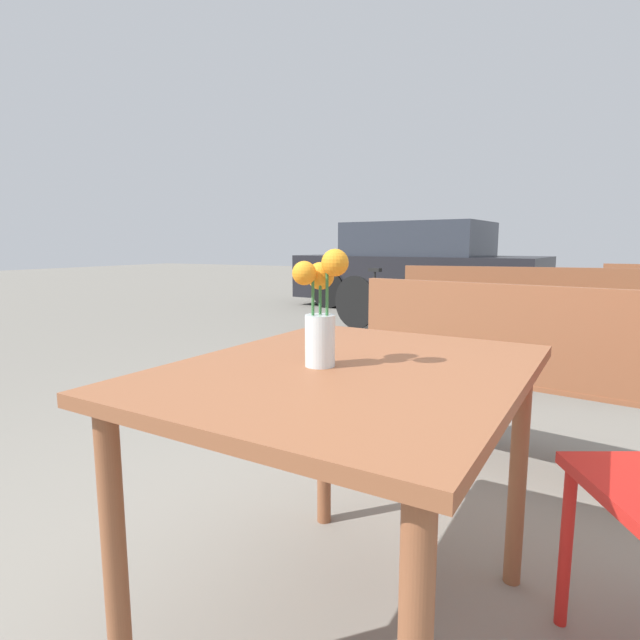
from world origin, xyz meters
TOP-DOWN VIEW (x-y plane):
  - ground_plane at (0.00, 0.00)m, footprint 40.00×40.00m
  - table_front at (0.00, 0.00)m, footprint 0.84×1.04m
  - flower_vase at (-0.06, -0.04)m, footprint 0.12×0.12m
  - bench_near at (0.32, 1.14)m, footprint 1.48×0.59m
  - bench_middle at (0.19, 2.75)m, footprint 1.85×0.64m
  - bicycle at (-1.45, 4.31)m, footprint 1.50×0.62m
  - parked_car at (-1.81, 6.80)m, footprint 3.97×2.04m

SIDE VIEW (x-z plane):
  - ground_plane at x=0.00m, z-range 0.00..0.00m
  - bicycle at x=-1.45m, z-range -0.03..0.71m
  - bench_near at x=0.32m, z-range 0.03..0.88m
  - bench_middle at x=0.19m, z-range 0.05..0.90m
  - table_front at x=0.00m, z-range 0.26..0.98m
  - parked_car at x=-1.81m, z-range -0.04..1.32m
  - flower_vase at x=-0.06m, z-range 0.71..0.99m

